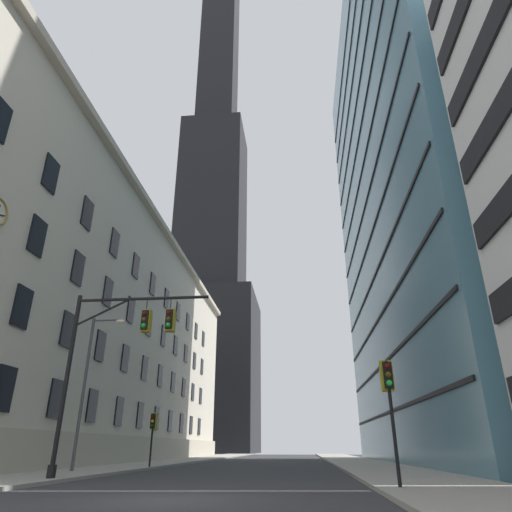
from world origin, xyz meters
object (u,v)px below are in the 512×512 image
object	(u,v)px
traffic_light_far_left	(153,424)
traffic_signal_mast	(123,343)
traffic_light_near_right	(388,383)
street_lamppost	(90,377)

from	to	relation	value
traffic_light_far_left	traffic_signal_mast	bearing A→B (deg)	-80.18
traffic_light_far_left	traffic_light_near_right	bearing A→B (deg)	-48.85
traffic_signal_mast	traffic_light_near_right	size ratio (longest dim) A/B	1.97
traffic_light_far_left	street_lamppost	world-z (taller)	street_lamppost
traffic_light_near_right	traffic_light_far_left	distance (m)	19.92
traffic_signal_mast	traffic_light_far_left	xyz separation A→B (m)	(-2.05, 11.83, -2.93)
street_lamppost	traffic_light_far_left	bearing A→B (deg)	71.05
traffic_signal_mast	traffic_light_far_left	size ratio (longest dim) A/B	2.38
traffic_light_near_right	street_lamppost	size ratio (longest dim) A/B	0.48
traffic_signal_mast	traffic_light_near_right	distance (m)	11.73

